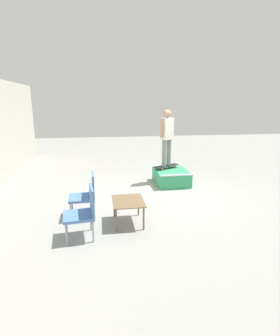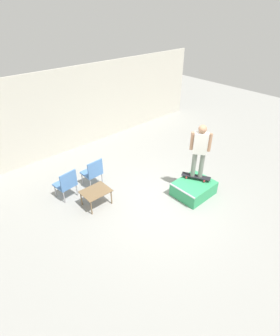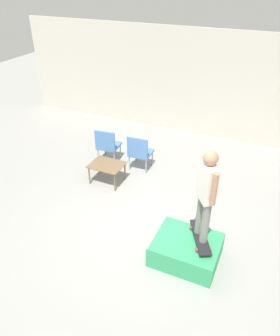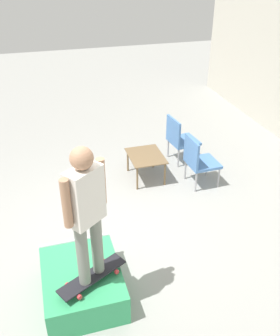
{
  "view_description": "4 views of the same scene",
  "coord_description": "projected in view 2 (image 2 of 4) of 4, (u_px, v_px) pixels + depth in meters",
  "views": [
    {
      "loc": [
        -6.2,
        1.61,
        2.33
      ],
      "look_at": [
        -0.19,
        0.69,
        0.8
      ],
      "focal_mm": 28.0,
      "sensor_mm": 36.0,
      "label": 1
    },
    {
      "loc": [
        -4.32,
        -3.94,
        4.91
      ],
      "look_at": [
        -0.19,
        0.67,
        0.9
      ],
      "focal_mm": 28.0,
      "sensor_mm": 36.0,
      "label": 2
    },
    {
      "loc": [
        1.92,
        -4.4,
        4.37
      ],
      "look_at": [
        -0.44,
        0.8,
        0.81
      ],
      "focal_mm": 35.0,
      "sensor_mm": 36.0,
      "label": 3
    },
    {
      "loc": [
        4.21,
        -0.62,
        3.69
      ],
      "look_at": [
        -0.34,
        0.69,
        0.89
      ],
      "focal_mm": 40.0,
      "sensor_mm": 36.0,
      "label": 4
    }
  ],
  "objects": [
    {
      "name": "skate_ramp_box",
      "position": [
        194.0,
        188.0,
        7.72
      ],
      "size": [
        1.14,
        0.91,
        0.43
      ],
      "color": "#339E60",
      "rests_on": "ground_plane"
    },
    {
      "name": "person_skater",
      "position": [
        200.0,
        148.0,
        7.22
      ],
      "size": [
        0.39,
        0.48,
        1.63
      ],
      "rotation": [
        0.0,
        0.0,
        -0.93
      ],
      "color": "gray",
      "rests_on": "skateboard_on_ramp"
    },
    {
      "name": "coffee_table",
      "position": [
        96.0,
        193.0,
        7.22
      ],
      "size": [
        0.76,
        0.61,
        0.47
      ],
      "color": "brown",
      "rests_on": "ground_plane"
    },
    {
      "name": "patio_chair_right",
      "position": [
        93.0,
        171.0,
        7.94
      ],
      "size": [
        0.54,
        0.54,
        0.92
      ],
      "rotation": [
        0.0,
        0.0,
        3.18
      ],
      "color": "#99999E",
      "rests_on": "ground_plane"
    },
    {
      "name": "skateboard_on_ramp",
      "position": [
        196.0,
        176.0,
        7.75
      ],
      "size": [
        0.57,
        0.84,
        0.07
      ],
      "rotation": [
        0.0,
        0.0,
        -1.09
      ],
      "color": "black",
      "rests_on": "skate_ramp_box"
    },
    {
      "name": "patio_chair_left",
      "position": [
        66.0,
        183.0,
        7.44
      ],
      "size": [
        0.58,
        0.58,
        0.92
      ],
      "rotation": [
        0.0,
        0.0,
        3.26
      ],
      "color": "#99999E",
      "rests_on": "ground_plane"
    },
    {
      "name": "house_wall_back",
      "position": [
        74.0,
        110.0,
        9.56
      ],
      "size": [
        12.0,
        0.06,
        3.0
      ],
      "color": "beige",
      "rests_on": "ground_plane"
    },
    {
      "name": "ground_plane",
      "position": [
        160.0,
        201.0,
        7.55
      ],
      "size": [
        24.0,
        24.0,
        0.0
      ],
      "primitive_type": "plane",
      "color": "gray"
    }
  ]
}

